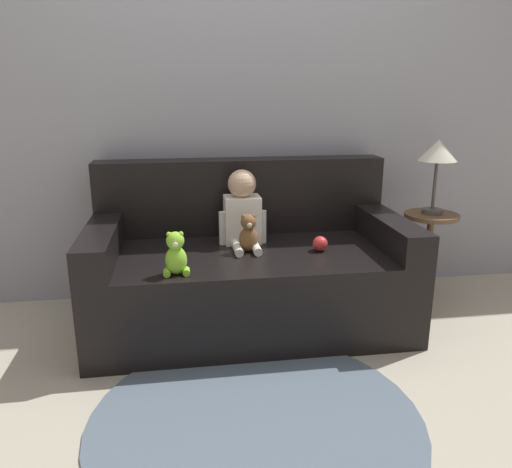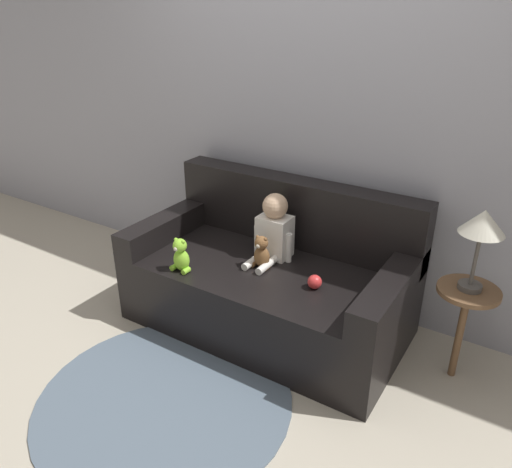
% 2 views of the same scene
% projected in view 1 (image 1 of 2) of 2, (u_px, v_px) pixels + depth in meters
% --- Properties ---
extents(ground_plane, '(12.00, 12.00, 0.00)m').
position_uv_depth(ground_plane, '(250.00, 323.00, 2.83)').
color(ground_plane, '#B7AD99').
extents(wall_back, '(8.00, 0.05, 2.60)m').
position_uv_depth(wall_back, '(237.00, 85.00, 2.97)').
color(wall_back, '#93939E').
rests_on(wall_back, ground_plane).
extents(couch, '(1.70, 0.90, 0.88)m').
position_uv_depth(couch, '(248.00, 269.00, 2.80)').
color(couch, black).
rests_on(couch, ground_plane).
extents(person_baby, '(0.27, 0.35, 0.41)m').
position_uv_depth(person_baby, '(242.00, 211.00, 2.76)').
color(person_baby, white).
rests_on(person_baby, couch).
extents(teddy_bear_brown, '(0.12, 0.09, 0.21)m').
position_uv_depth(teddy_bear_brown, '(248.00, 234.00, 2.63)').
color(teddy_bear_brown, brown).
rests_on(teddy_bear_brown, couch).
extents(plush_toy_side, '(0.12, 0.10, 0.21)m').
position_uv_depth(plush_toy_side, '(176.00, 255.00, 2.30)').
color(plush_toy_side, '#8CD133').
rests_on(plush_toy_side, couch).
extents(toy_ball, '(0.08, 0.08, 0.08)m').
position_uv_depth(toy_ball, '(320.00, 244.00, 2.66)').
color(toy_ball, red).
rests_on(toy_ball, couch).
extents(floor_rug, '(1.34, 1.34, 0.01)m').
position_uv_depth(floor_rug, '(256.00, 419.00, 1.99)').
color(floor_rug, slate).
rests_on(floor_rug, ground_plane).
extents(side_table, '(0.32, 0.32, 1.00)m').
position_uv_depth(side_table, '(435.00, 180.00, 2.92)').
color(side_table, brown).
rests_on(side_table, ground_plane).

